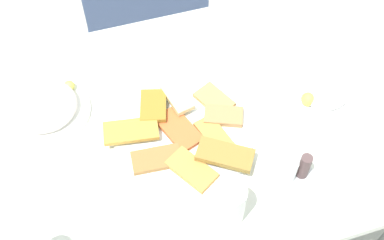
{
  "coord_description": "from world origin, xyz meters",
  "views": [
    {
      "loc": [
        -0.22,
        -0.67,
        1.77
      ],
      "look_at": [
        -0.02,
        -0.01,
        0.77
      ],
      "focal_mm": 46.83,
      "sensor_mm": 36.0,
      "label": 1
    }
  ],
  "objects_px": {
    "dining_chair": "(145,18)",
    "pide_platter": "(185,134)",
    "spoon": "(370,150)",
    "salad_plate_greens": "(322,90)",
    "soda_can": "(230,204)",
    "condiment_caddy": "(296,173)",
    "fork": "(377,162)",
    "dining_table": "(197,140)",
    "salad_plate_rice": "(46,107)",
    "paper_napkin": "(373,157)"
  },
  "relations": [
    {
      "from": "dining_chair",
      "to": "pide_platter",
      "type": "xyz_separation_m",
      "value": [
        -0.05,
        -0.68,
        0.26
      ]
    },
    {
      "from": "spoon",
      "to": "dining_chair",
      "type": "bearing_deg",
      "value": 101.73
    },
    {
      "from": "salad_plate_greens",
      "to": "soda_can",
      "type": "relative_size",
      "value": 1.85
    },
    {
      "from": "spoon",
      "to": "condiment_caddy",
      "type": "relative_size",
      "value": 2.02
    },
    {
      "from": "salad_plate_greens",
      "to": "fork",
      "type": "distance_m",
      "value": 0.23
    },
    {
      "from": "dining_table",
      "to": "soda_can",
      "type": "distance_m",
      "value": 0.3
    },
    {
      "from": "salad_plate_rice",
      "to": "salad_plate_greens",
      "type": "bearing_deg",
      "value": -12.41
    },
    {
      "from": "dining_table",
      "to": "spoon",
      "type": "xyz_separation_m",
      "value": [
        0.37,
        -0.2,
        0.1
      ]
    },
    {
      "from": "salad_plate_rice",
      "to": "fork",
      "type": "height_order",
      "value": "salad_plate_rice"
    },
    {
      "from": "dining_chair",
      "to": "fork",
      "type": "xyz_separation_m",
      "value": [
        0.36,
        -0.89,
        0.25
      ]
    },
    {
      "from": "salad_plate_rice",
      "to": "soda_can",
      "type": "distance_m",
      "value": 0.53
    },
    {
      "from": "pide_platter",
      "to": "condiment_caddy",
      "type": "relative_size",
      "value": 3.89
    },
    {
      "from": "spoon",
      "to": "condiment_caddy",
      "type": "bearing_deg",
      "value": 173.11
    },
    {
      "from": "salad_plate_greens",
      "to": "condiment_caddy",
      "type": "height_order",
      "value": "condiment_caddy"
    },
    {
      "from": "paper_napkin",
      "to": "condiment_caddy",
      "type": "distance_m",
      "value": 0.2
    },
    {
      "from": "dining_chair",
      "to": "spoon",
      "type": "distance_m",
      "value": 0.96
    },
    {
      "from": "fork",
      "to": "spoon",
      "type": "relative_size",
      "value": 0.94
    },
    {
      "from": "soda_can",
      "to": "paper_napkin",
      "type": "height_order",
      "value": "soda_can"
    },
    {
      "from": "pide_platter",
      "to": "salad_plate_greens",
      "type": "bearing_deg",
      "value": 3.07
    },
    {
      "from": "dining_chair",
      "to": "paper_napkin",
      "type": "height_order",
      "value": "dining_chair"
    },
    {
      "from": "dining_chair",
      "to": "soda_can",
      "type": "distance_m",
      "value": 0.96
    },
    {
      "from": "pide_platter",
      "to": "soda_can",
      "type": "xyz_separation_m",
      "value": [
        0.03,
        -0.23,
        0.05
      ]
    },
    {
      "from": "pide_platter",
      "to": "fork",
      "type": "bearing_deg",
      "value": -26.62
    },
    {
      "from": "condiment_caddy",
      "to": "salad_plate_greens",
      "type": "bearing_deg",
      "value": 51.15
    },
    {
      "from": "fork",
      "to": "spoon",
      "type": "height_order",
      "value": "same"
    },
    {
      "from": "fork",
      "to": "dining_chair",
      "type": "bearing_deg",
      "value": 100.55
    },
    {
      "from": "pide_platter",
      "to": "soda_can",
      "type": "bearing_deg",
      "value": -82.09
    },
    {
      "from": "paper_napkin",
      "to": "dining_table",
      "type": "bearing_deg",
      "value": 148.82
    },
    {
      "from": "dining_chair",
      "to": "salad_plate_greens",
      "type": "bearing_deg",
      "value": -63.79
    },
    {
      "from": "salad_plate_rice",
      "to": "paper_napkin",
      "type": "xyz_separation_m",
      "value": [
        0.72,
        -0.36,
        -0.02
      ]
    },
    {
      "from": "dining_table",
      "to": "salad_plate_greens",
      "type": "height_order",
      "value": "salad_plate_greens"
    },
    {
      "from": "pide_platter",
      "to": "salad_plate_rice",
      "type": "xyz_separation_m",
      "value": [
        -0.31,
        0.17,
        0.01
      ]
    },
    {
      "from": "pide_platter",
      "to": "dining_table",
      "type": "bearing_deg",
      "value": 38.01
    },
    {
      "from": "salad_plate_rice",
      "to": "paper_napkin",
      "type": "relative_size",
      "value": 1.4
    },
    {
      "from": "soda_can",
      "to": "fork",
      "type": "height_order",
      "value": "soda_can"
    },
    {
      "from": "dining_table",
      "to": "soda_can",
      "type": "relative_size",
      "value": 8.91
    },
    {
      "from": "salad_plate_greens",
      "to": "salad_plate_rice",
      "type": "bearing_deg",
      "value": 167.59
    },
    {
      "from": "paper_napkin",
      "to": "fork",
      "type": "height_order",
      "value": "fork"
    },
    {
      "from": "pide_platter",
      "to": "dining_chair",
      "type": "bearing_deg",
      "value": 85.79
    },
    {
      "from": "paper_napkin",
      "to": "spoon",
      "type": "relative_size",
      "value": 0.84
    },
    {
      "from": "pide_platter",
      "to": "salad_plate_greens",
      "type": "height_order",
      "value": "salad_plate_greens"
    },
    {
      "from": "salad_plate_greens",
      "to": "salad_plate_rice",
      "type": "xyz_separation_m",
      "value": [
        -0.69,
        0.15,
        0.01
      ]
    },
    {
      "from": "dining_chair",
      "to": "salad_plate_greens",
      "type": "height_order",
      "value": "dining_chair"
    },
    {
      "from": "pide_platter",
      "to": "condiment_caddy",
      "type": "distance_m",
      "value": 0.28
    },
    {
      "from": "paper_napkin",
      "to": "condiment_caddy",
      "type": "xyz_separation_m",
      "value": [
        -0.2,
        0.0,
        0.02
      ]
    },
    {
      "from": "dining_table",
      "to": "dining_chair",
      "type": "bearing_deg",
      "value": 89.45
    },
    {
      "from": "pide_platter",
      "to": "fork",
      "type": "distance_m",
      "value": 0.46
    },
    {
      "from": "soda_can",
      "to": "paper_napkin",
      "type": "relative_size",
      "value": 0.78
    },
    {
      "from": "pide_platter",
      "to": "salad_plate_rice",
      "type": "relative_size",
      "value": 1.65
    },
    {
      "from": "dining_table",
      "to": "condiment_caddy",
      "type": "distance_m",
      "value": 0.3
    }
  ]
}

